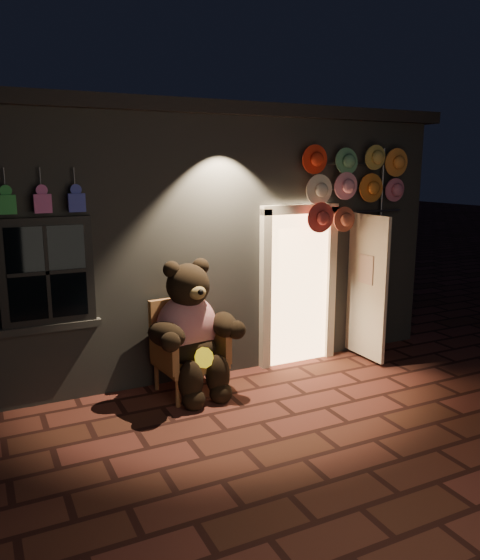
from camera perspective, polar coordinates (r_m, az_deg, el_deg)
ground at (r=6.03m, az=2.23°, el=-14.65°), size 60.00×60.00×0.00m
shop_building at (r=9.16m, az=-9.66°, el=5.64°), size 7.30×5.95×3.51m
wicker_armchair at (r=6.66m, az=-5.63°, el=-6.89°), size 0.84×0.77×1.12m
teddy_bear at (r=6.47m, az=-5.14°, el=-5.27°), size 1.20×0.98×1.66m
hat_rack at (r=7.63m, az=11.82°, el=9.65°), size 1.68×0.22×2.96m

